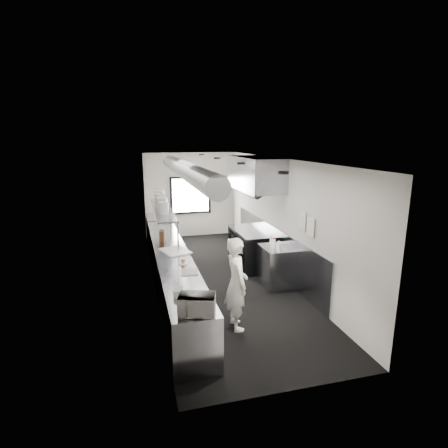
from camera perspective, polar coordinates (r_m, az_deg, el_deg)
floor at (r=8.57m, az=-0.76°, el=-8.71°), size 3.00×8.00×0.01m
ceiling at (r=7.95m, az=-0.82°, el=10.32°), size 3.00×8.00×0.01m
wall_back at (r=12.00m, az=-5.38°, el=4.61°), size 3.00×0.02×2.80m
wall_front at (r=4.55m, az=11.58°, el=-10.64°), size 3.00×0.02×2.80m
wall_left at (r=7.93m, az=-11.36°, el=-0.19°), size 0.02×8.00×2.80m
wall_right at (r=8.62m, az=8.94°, el=1.00°), size 0.02×8.00×2.80m
wall_cladding at (r=9.10m, az=7.88°, el=-3.84°), size 0.03×5.50×1.10m
hvac_duct at (r=8.22m, az=-6.28°, el=8.60°), size 0.40×6.40×0.40m
service_window at (r=11.97m, az=-5.36°, el=4.59°), size 1.36×0.05×1.25m
exhaust_hood at (r=8.97m, az=4.99°, el=8.00°), size 0.81×2.20×0.88m
prep_counter at (r=7.77m, az=-8.21°, el=-7.71°), size 0.70×6.00×0.90m
pass_shelf at (r=8.90m, az=-9.82°, el=2.25°), size 0.45×3.00×0.68m
range at (r=9.33m, az=4.41°, el=-3.83°), size 0.88×1.60×0.94m
bottle_station at (r=8.14m, az=8.38°, el=-6.72°), size 0.65×0.80×0.90m
far_work_table at (r=11.28m, az=-10.38°, el=-1.05°), size 0.70×1.20×0.90m
notice_sheet_a at (r=7.51m, az=12.41°, el=0.55°), size 0.02×0.28×0.38m
notice_sheet_b at (r=7.22m, az=13.64°, el=-0.44°), size 0.02×0.28×0.38m
line_cook at (r=6.21m, az=2.00°, el=-9.47°), size 0.41×0.61×1.64m
microwave at (r=5.00m, az=-4.37°, el=-12.70°), size 0.54×0.47×0.28m
deli_tub_a at (r=5.56m, az=-7.33°, el=-10.91°), size 0.16×0.16×0.11m
deli_tub_b at (r=5.68m, az=-7.24°, el=-10.46°), size 0.17×0.17×0.09m
newspaper at (r=6.51m, az=-5.53°, el=-7.61°), size 0.35×0.42×0.01m
small_plate at (r=6.93m, az=-6.52°, el=-6.27°), size 0.19×0.19×0.02m
pastry at (r=6.91m, az=-6.53°, el=-5.85°), size 0.09×0.09×0.09m
cutting_board at (r=7.69m, az=-7.79°, el=-4.27°), size 0.67×0.78×0.02m
knife_block at (r=8.49m, az=-9.89°, el=-1.84°), size 0.15×0.25×0.25m
plate_stack_a at (r=8.22m, az=-9.62°, el=2.52°), size 0.25×0.25×0.27m
plate_stack_b at (r=8.52m, az=-9.89°, el=3.09°), size 0.30×0.30×0.32m
plate_stack_c at (r=8.92m, az=-10.16°, el=3.67°), size 0.31×0.31×0.36m
plate_stack_d at (r=9.41m, az=-10.24°, el=4.22°), size 0.31×0.31×0.38m
squeeze_bottle_a at (r=7.64m, az=8.88°, el=-3.79°), size 0.08×0.08×0.19m
squeeze_bottle_b at (r=7.81m, az=8.73°, el=-3.41°), size 0.08×0.08×0.18m
squeeze_bottle_c at (r=7.93m, az=8.00°, el=-3.11°), size 0.07×0.07×0.19m
squeeze_bottle_d at (r=8.04m, az=7.77°, el=-2.96°), size 0.07×0.07×0.16m
squeeze_bottle_e at (r=8.21m, az=7.51°, el=-2.57°), size 0.07×0.07×0.17m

